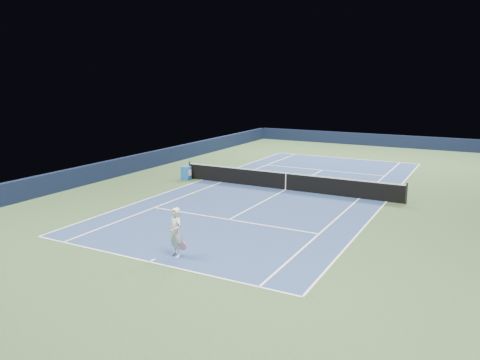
% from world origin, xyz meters
% --- Properties ---
extents(ground, '(40.00, 40.00, 0.00)m').
position_xyz_m(ground, '(0.00, 0.00, 0.00)').
color(ground, '#324D2A').
rests_on(ground, ground).
extents(wall_far, '(22.00, 0.35, 1.10)m').
position_xyz_m(wall_far, '(0.00, 19.82, 0.55)').
color(wall_far, black).
rests_on(wall_far, ground).
extents(wall_left, '(0.35, 40.00, 1.10)m').
position_xyz_m(wall_left, '(-10.82, 0.00, 0.55)').
color(wall_left, '#111833').
rests_on(wall_left, ground).
extents(court_surface, '(10.97, 23.77, 0.01)m').
position_xyz_m(court_surface, '(0.00, 0.00, 0.00)').
color(court_surface, navy).
rests_on(court_surface, ground).
extents(baseline_far, '(10.97, 0.08, 0.00)m').
position_xyz_m(baseline_far, '(0.00, 11.88, 0.01)').
color(baseline_far, white).
rests_on(baseline_far, ground).
extents(baseline_near, '(10.97, 0.08, 0.00)m').
position_xyz_m(baseline_near, '(0.00, -11.88, 0.01)').
color(baseline_near, white).
rests_on(baseline_near, ground).
extents(sideline_doubles_right, '(0.08, 23.77, 0.00)m').
position_xyz_m(sideline_doubles_right, '(5.49, 0.00, 0.01)').
color(sideline_doubles_right, white).
rests_on(sideline_doubles_right, ground).
extents(sideline_doubles_left, '(0.08, 23.77, 0.00)m').
position_xyz_m(sideline_doubles_left, '(-5.49, 0.00, 0.01)').
color(sideline_doubles_left, white).
rests_on(sideline_doubles_left, ground).
extents(sideline_singles_right, '(0.08, 23.77, 0.00)m').
position_xyz_m(sideline_singles_right, '(4.12, 0.00, 0.01)').
color(sideline_singles_right, white).
rests_on(sideline_singles_right, ground).
extents(sideline_singles_left, '(0.08, 23.77, 0.00)m').
position_xyz_m(sideline_singles_left, '(-4.12, 0.00, 0.01)').
color(sideline_singles_left, white).
rests_on(sideline_singles_left, ground).
extents(service_line_far, '(8.23, 0.08, 0.00)m').
position_xyz_m(service_line_far, '(0.00, 6.40, 0.01)').
color(service_line_far, white).
rests_on(service_line_far, ground).
extents(service_line_near, '(8.23, 0.08, 0.00)m').
position_xyz_m(service_line_near, '(0.00, -6.40, 0.01)').
color(service_line_near, white).
rests_on(service_line_near, ground).
extents(center_service_line, '(0.08, 12.80, 0.00)m').
position_xyz_m(center_service_line, '(0.00, 0.00, 0.01)').
color(center_service_line, white).
rests_on(center_service_line, ground).
extents(center_mark_far, '(0.08, 0.30, 0.00)m').
position_xyz_m(center_mark_far, '(0.00, 11.73, 0.01)').
color(center_mark_far, white).
rests_on(center_mark_far, ground).
extents(center_mark_near, '(0.08, 0.30, 0.00)m').
position_xyz_m(center_mark_near, '(0.00, -11.73, 0.01)').
color(center_mark_near, white).
rests_on(center_mark_near, ground).
extents(tennis_net, '(12.90, 0.10, 1.07)m').
position_xyz_m(tennis_net, '(0.00, 0.00, 0.50)').
color(tennis_net, black).
rests_on(tennis_net, ground).
extents(sponsor_cube, '(0.61, 0.52, 0.82)m').
position_xyz_m(sponsor_cube, '(-6.40, -0.41, 0.41)').
color(sponsor_cube, '#1D5FB1').
rests_on(sponsor_cube, ground).
extents(tennis_player, '(0.85, 1.35, 2.07)m').
position_xyz_m(tennis_player, '(0.50, -11.04, 0.87)').
color(tennis_player, white).
rests_on(tennis_player, ground).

